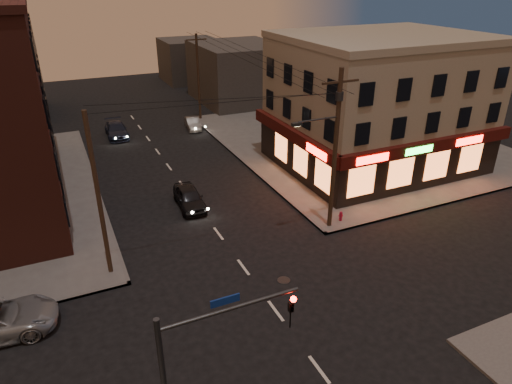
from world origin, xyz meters
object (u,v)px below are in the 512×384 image
sedan_mid (193,123)px  fire_hydrant (341,216)px  sedan_far (116,130)px  sedan_near (189,197)px

sedan_mid → fire_hydrant: sedan_mid is taller
sedan_mid → sedan_far: (-7.67, 0.76, 0.09)m
sedan_near → sedan_far: sedan_near is taller
sedan_mid → sedan_far: sedan_far is taller
sedan_near → fire_hydrant: 10.45m
sedan_mid → sedan_far: bearing=-178.4°
sedan_mid → sedan_far: 7.70m
sedan_far → sedan_near: bearing=-81.3°
sedan_near → sedan_mid: size_ratio=1.15×
sedan_near → sedan_far: (-2.13, 17.57, -0.02)m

